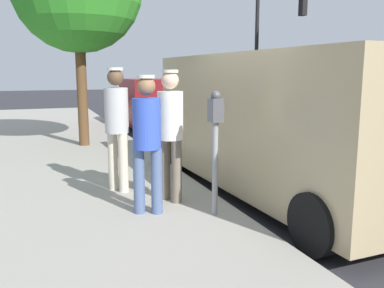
{
  "coord_description": "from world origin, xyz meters",
  "views": [
    {
      "loc": [
        3.35,
        4.89,
        1.89
      ],
      "look_at": [
        1.65,
        0.38,
        1.05
      ],
      "focal_mm": 38.81,
      "sensor_mm": 36.0,
      "label": 1
    }
  ],
  "objects_px": {
    "pedestrian_in_blue": "(147,136)",
    "pedestrian_in_gray": "(117,121)",
    "pedestrian_in_white": "(170,127)",
    "parked_van": "(281,120)",
    "parked_sedan_behind": "(152,107)",
    "parking_meter_near": "(215,132)",
    "traffic_light_corner": "(274,32)"
  },
  "relations": [
    {
      "from": "pedestrian_in_gray",
      "to": "parked_sedan_behind",
      "type": "height_order",
      "value": "pedestrian_in_gray"
    },
    {
      "from": "parking_meter_near",
      "to": "pedestrian_in_white",
      "type": "xyz_separation_m",
      "value": [
        0.34,
        -0.71,
        -0.01
      ]
    },
    {
      "from": "parking_meter_near",
      "to": "parked_sedan_behind",
      "type": "bearing_deg",
      "value": -100.27
    },
    {
      "from": "parked_van",
      "to": "parked_sedan_behind",
      "type": "xyz_separation_m",
      "value": [
        -0.09,
        -7.83,
        -0.41
      ]
    },
    {
      "from": "pedestrian_in_white",
      "to": "parked_sedan_behind",
      "type": "height_order",
      "value": "pedestrian_in_white"
    },
    {
      "from": "traffic_light_corner",
      "to": "parked_sedan_behind",
      "type": "bearing_deg",
      "value": 21.51
    },
    {
      "from": "parking_meter_near",
      "to": "parked_van",
      "type": "bearing_deg",
      "value": -148.43
    },
    {
      "from": "parked_sedan_behind",
      "to": "traffic_light_corner",
      "type": "xyz_separation_m",
      "value": [
        -6.02,
        -2.37,
        2.77
      ]
    },
    {
      "from": "parking_meter_near",
      "to": "parked_van",
      "type": "distance_m",
      "value": 1.76
    },
    {
      "from": "parking_meter_near",
      "to": "pedestrian_in_blue",
      "type": "xyz_separation_m",
      "value": [
        0.76,
        -0.33,
        -0.05
      ]
    },
    {
      "from": "pedestrian_in_gray",
      "to": "parked_van",
      "type": "relative_size",
      "value": 0.34
    },
    {
      "from": "traffic_light_corner",
      "to": "pedestrian_in_blue",
      "type": "bearing_deg",
      "value": 52.23
    },
    {
      "from": "pedestrian_in_blue",
      "to": "pedestrian_in_gray",
      "type": "distance_m",
      "value": 1.14
    },
    {
      "from": "parked_sedan_behind",
      "to": "pedestrian_in_gray",
      "type": "bearing_deg",
      "value": 71.08
    },
    {
      "from": "parking_meter_near",
      "to": "traffic_light_corner",
      "type": "height_order",
      "value": "traffic_light_corner"
    },
    {
      "from": "parking_meter_near",
      "to": "pedestrian_in_gray",
      "type": "relative_size",
      "value": 0.84
    },
    {
      "from": "pedestrian_in_white",
      "to": "pedestrian_in_gray",
      "type": "xyz_separation_m",
      "value": [
        0.58,
        -0.74,
        0.02
      ]
    },
    {
      "from": "parked_van",
      "to": "pedestrian_in_blue",
      "type": "bearing_deg",
      "value": 14.78
    },
    {
      "from": "pedestrian_in_blue",
      "to": "traffic_light_corner",
      "type": "height_order",
      "value": "traffic_light_corner"
    },
    {
      "from": "pedestrian_in_white",
      "to": "parked_sedan_behind",
      "type": "bearing_deg",
      "value": -103.47
    },
    {
      "from": "pedestrian_in_blue",
      "to": "traffic_light_corner",
      "type": "distance_m",
      "value": 13.87
    },
    {
      "from": "parked_van",
      "to": "parked_sedan_behind",
      "type": "distance_m",
      "value": 7.84
    },
    {
      "from": "pedestrian_in_white",
      "to": "parked_van",
      "type": "height_order",
      "value": "parked_van"
    },
    {
      "from": "pedestrian_in_gray",
      "to": "parked_van",
      "type": "height_order",
      "value": "parked_van"
    },
    {
      "from": "pedestrian_in_blue",
      "to": "parked_sedan_behind",
      "type": "bearing_deg",
      "value": -105.56
    },
    {
      "from": "parked_van",
      "to": "traffic_light_corner",
      "type": "bearing_deg",
      "value": -120.91
    },
    {
      "from": "parked_van",
      "to": "traffic_light_corner",
      "type": "xyz_separation_m",
      "value": [
        -6.11,
        -10.2,
        2.36
      ]
    },
    {
      "from": "pedestrian_in_gray",
      "to": "traffic_light_corner",
      "type": "relative_size",
      "value": 0.35
    },
    {
      "from": "parking_meter_near",
      "to": "pedestrian_in_blue",
      "type": "bearing_deg",
      "value": -23.2
    },
    {
      "from": "parked_van",
      "to": "parked_sedan_behind",
      "type": "bearing_deg",
      "value": -90.63
    },
    {
      "from": "pedestrian_in_white",
      "to": "traffic_light_corner",
      "type": "bearing_deg",
      "value": -127.35
    },
    {
      "from": "pedestrian_in_white",
      "to": "pedestrian_in_blue",
      "type": "height_order",
      "value": "pedestrian_in_white"
    }
  ]
}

